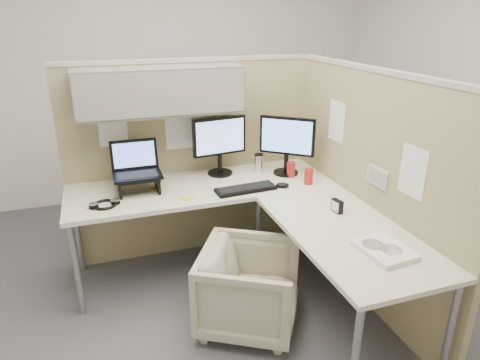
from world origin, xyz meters
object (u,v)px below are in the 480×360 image
object	(u,v)px
desk	(249,208)
office_chair	(249,284)
monitor_left	(220,141)
keyboard	(246,189)

from	to	relation	value
desk	office_chair	world-z (taller)	desk
desk	monitor_left	xyz separation A→B (m)	(-0.03, 0.60, 0.32)
office_chair	keyboard	distance (m)	0.71
office_chair	keyboard	size ratio (longest dim) A/B	1.38
office_chair	monitor_left	world-z (taller)	monitor_left
office_chair	monitor_left	xyz separation A→B (m)	(0.09, 0.94, 0.70)
keyboard	monitor_left	bearing A→B (deg)	97.53
desk	office_chair	xyz separation A→B (m)	(-0.12, -0.34, -0.38)
desk	keyboard	bearing A→B (deg)	77.12
monitor_left	desk	bearing A→B (deg)	-94.10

